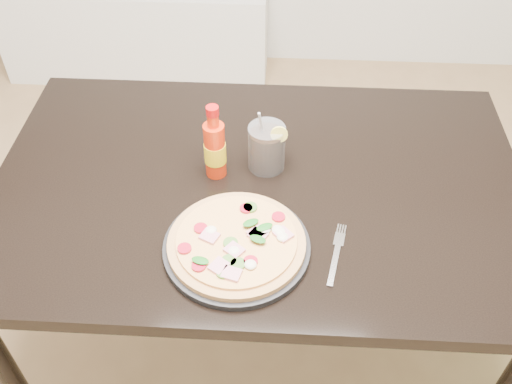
# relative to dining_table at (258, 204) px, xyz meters

# --- Properties ---
(dining_table) EXTENTS (1.40, 0.90, 0.75)m
(dining_table) POSITION_rel_dining_table_xyz_m (0.00, 0.00, 0.00)
(dining_table) COLOR black
(dining_table) RESTS_ON ground
(plate) EXTENTS (0.34, 0.34, 0.02)m
(plate) POSITION_rel_dining_table_xyz_m (-0.04, -0.23, 0.09)
(plate) COLOR black
(plate) RESTS_ON dining_table
(pizza) EXTENTS (0.32, 0.32, 0.03)m
(pizza) POSITION_rel_dining_table_xyz_m (-0.04, -0.23, 0.11)
(pizza) COLOR tan
(pizza) RESTS_ON plate
(hot_sauce_bottle) EXTENTS (0.07, 0.07, 0.22)m
(hot_sauce_bottle) POSITION_rel_dining_table_xyz_m (-0.11, 0.03, 0.17)
(hot_sauce_bottle) COLOR red
(hot_sauce_bottle) RESTS_ON dining_table
(cola_cup) EXTENTS (0.10, 0.10, 0.19)m
(cola_cup) POSITION_rel_dining_table_xyz_m (0.02, 0.06, 0.14)
(cola_cup) COLOR black
(cola_cup) RESTS_ON dining_table
(fork) EXTENTS (0.05, 0.19, 0.00)m
(fork) POSITION_rel_dining_table_xyz_m (0.19, -0.23, 0.09)
(fork) COLOR silver
(fork) RESTS_ON dining_table
(media_console) EXTENTS (1.40, 0.34, 0.50)m
(media_console) POSITION_rel_dining_table_xyz_m (-0.75, 1.66, -0.42)
(media_console) COLOR white
(media_console) RESTS_ON ground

